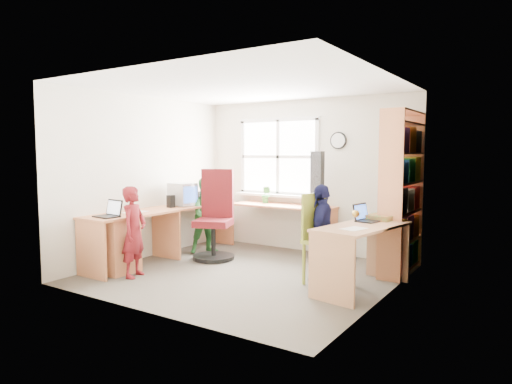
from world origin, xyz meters
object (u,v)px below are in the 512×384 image
wooden_chair (323,235)px  person_green (208,215)px  laptop_left (110,213)px  potted_plant (266,195)px  l_desk (157,233)px  right_desk (362,243)px  person_red (134,232)px  cd_tower (317,179)px  person_navy (322,233)px  swivel_chair (215,220)px  bookshelf (402,196)px  crt_monitor (183,194)px  laptop_right (366,217)px

wooden_chair → person_green: bearing=-179.5°
laptop_left → potted_plant: size_ratio=1.22×
l_desk → right_desk: (2.81, 0.45, 0.09)m
wooden_chair → person_red: person_red is taller
cd_tower → person_navy: cd_tower is taller
swivel_chair → cd_tower: bearing=16.1°
right_desk → person_navy: person_navy is taller
right_desk → l_desk: bearing=-161.5°
bookshelf → person_green: 2.93m
person_navy → wooden_chair: bearing=22.1°
laptop_left → person_red: person_red is taller
person_navy → bookshelf: bearing=130.1°
person_red → wooden_chair: bearing=-81.8°
swivel_chair → crt_monitor: 0.70m
right_desk → bookshelf: 1.13m
bookshelf → wooden_chair: (-0.64, -1.02, -0.41)m
person_red → cd_tower: bearing=-49.5°
wooden_chair → laptop_right: wooden_chair is taller
l_desk → person_green: 1.02m
l_desk → swivel_chair: 0.90m
crt_monitor → laptop_left: crt_monitor is taller
bookshelf → potted_plant: size_ratio=7.57×
cd_tower → laptop_left: bearing=-128.1°
potted_plant → person_navy: 2.04m
cd_tower → potted_plant: 0.97m
potted_plant → person_navy: bearing=-38.7°
person_red → bookshelf: bearing=-71.3°
crt_monitor → laptop_left: 1.41m
l_desk → person_green: bearing=84.7°
laptop_right → laptop_left: bearing=125.8°
bookshelf → cd_tower: 1.37m
crt_monitor → person_green: size_ratio=0.33×
l_desk → bookshelf: bookshelf is taller
potted_plant → person_green: 1.02m
bookshelf → person_red: (-2.76, -2.05, -0.43)m
person_red → laptop_left: bearing=86.2°
bookshelf → crt_monitor: (-3.13, -0.73, -0.07)m
potted_plant → person_red: (-0.50, -2.35, -0.31)m
right_desk → crt_monitor: size_ratio=3.59×
wooden_chair → person_navy: (-0.04, 0.05, 0.01)m
l_desk → person_red: person_red is taller
potted_plant → person_navy: (1.57, -1.26, -0.29)m
laptop_left → person_red: bearing=20.3°
cd_tower → person_green: (-1.53, -0.73, -0.58)m
crt_monitor → laptop_right: bearing=5.3°
l_desk → swivel_chair: swivel_chair is taller
laptop_right → wooden_chair: bearing=136.3°
laptop_right → cd_tower: (-1.10, 0.97, 0.37)m
laptop_right → person_navy: person_navy is taller
right_desk → wooden_chair: bearing=-171.4°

